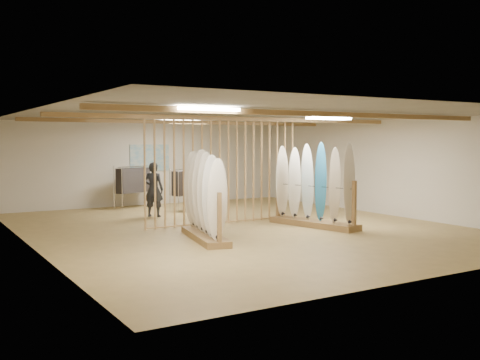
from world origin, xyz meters
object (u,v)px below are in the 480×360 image
shopper_a (154,186)px  shopper_b (201,180)px  rack_left (205,210)px  rack_right (314,199)px  clothing_rack_b (188,183)px  clothing_rack_a (133,180)px

shopper_a → shopper_b: 2.61m
rack_left → shopper_a: rack_left is taller
rack_right → rack_left: bearing=171.9°
shopper_b → shopper_a: bearing=-149.3°
clothing_rack_b → rack_left: bearing=-133.1°
clothing_rack_a → shopper_a: (-0.21, -2.23, -0.02)m
clothing_rack_a → shopper_b: (2.00, -0.86, -0.02)m
clothing_rack_b → shopper_a: (-1.47, -0.79, 0.02)m
clothing_rack_a → rack_right: bearing=-90.0°
rack_right → clothing_rack_a: bearing=100.1°
shopper_a → shopper_b: bearing=-105.8°
rack_left → shopper_b: (2.69, 5.46, 0.23)m
shopper_a → shopper_b: shopper_a is taller
clothing_rack_a → clothing_rack_b: (1.26, -1.44, -0.04)m
rack_left → clothing_rack_a: rack_left is taller
rack_left → clothing_rack_a: bearing=96.1°
rack_left → clothing_rack_a: (0.69, 6.31, 0.25)m
shopper_a → rack_right: bearing=168.8°
rack_left → rack_right: 3.28m
rack_left → clothing_rack_a: 6.36m
clothing_rack_a → clothing_rack_b: 1.91m
rack_right → clothing_rack_b: bearing=93.0°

